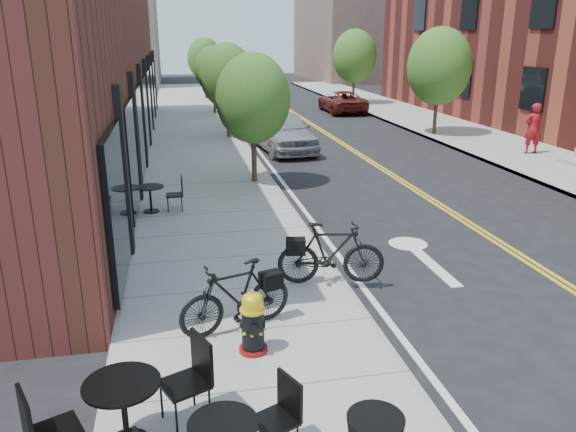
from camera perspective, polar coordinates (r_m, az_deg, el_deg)
ground at (r=9.18m, az=8.53°, el=-10.84°), size 120.00×120.00×0.00m
sidewalk_near at (r=18.08m, az=-8.27°, el=3.92°), size 4.00×70.00×0.12m
sidewalk_far at (r=22.18m, az=24.52°, el=5.08°), size 4.00×70.00×0.12m
building_near at (r=21.85m, az=-21.61°, el=14.43°), size 5.00×28.00×7.00m
bg_building_left at (r=55.77m, az=-17.51°, el=17.82°), size 8.00×14.00×10.00m
bg_building_right at (r=60.57m, az=7.20°, el=19.37°), size 10.00×16.00×12.00m
tree_near_a at (r=16.78m, az=-3.58°, el=11.82°), size 2.20×2.20×3.81m
tree_near_b at (r=24.69m, az=-6.23°, el=13.98°), size 2.30×2.30×3.98m
tree_near_c at (r=32.66m, az=-7.60°, el=14.56°), size 2.10×2.10×3.67m
tree_near_d at (r=40.62m, az=-8.46°, el=15.53°), size 2.40×2.40×4.11m
tree_far_b at (r=26.21m, az=15.10°, el=14.46°), size 2.80×2.80×4.62m
tree_far_c at (r=37.36m, az=6.79°, el=15.81°), size 2.80×2.80×4.62m
fire_hydrant at (r=7.97m, az=-3.60°, el=-10.80°), size 0.48×0.48×0.93m
bicycle_left at (r=8.51m, az=-5.32°, el=-8.12°), size 1.87×1.05×1.09m
bicycle_right at (r=10.01m, az=4.41°, el=-3.78°), size 1.98×0.86×1.15m
bistro_set_b at (r=6.55m, az=-16.35°, el=-17.91°), size 1.92×1.21×1.03m
bistro_set_c at (r=14.48m, az=-13.82°, el=2.06°), size 1.59×0.69×0.86m
parked_car_a at (r=22.24m, az=-0.57°, el=8.65°), size 2.33×4.79×1.58m
parked_car_b at (r=27.35m, az=-3.59°, el=10.10°), size 1.79×4.14×1.33m
parked_car_c at (r=35.76m, az=-5.46°, el=12.07°), size 2.84×5.48×1.52m
parked_car_far at (r=33.76m, az=5.51°, el=11.49°), size 2.13×4.52×1.25m
pedestrian at (r=23.02m, az=23.63°, el=8.15°), size 0.72×0.50×1.87m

